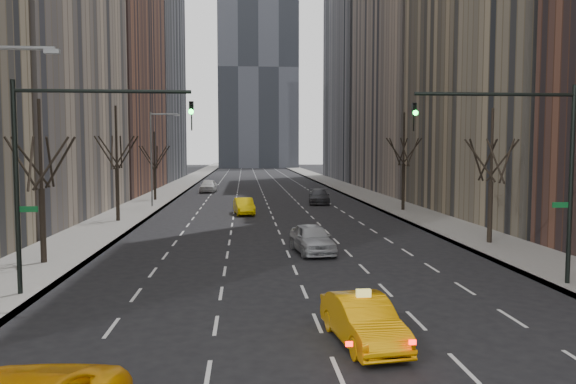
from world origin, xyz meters
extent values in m
cube|color=slate|center=(-12.25, 70.00, 0.07)|extent=(4.50, 320.00, 0.15)
cube|color=slate|center=(12.25, 70.00, 0.07)|extent=(4.50, 320.00, 0.15)
cube|color=brown|center=(-21.50, 66.00, 22.00)|extent=(14.00, 28.00, 44.00)
cube|color=slate|center=(-21.50, 96.00, 30.00)|extent=(14.00, 30.00, 60.00)
cube|color=gray|center=(21.50, 64.00, 25.00)|extent=(14.00, 28.00, 50.00)
cube|color=slate|center=(21.50, 95.00, 29.00)|extent=(14.00, 30.00, 58.00)
cylinder|color=black|center=(-12.00, 18.00, 1.93)|extent=(0.28, 0.28, 3.57)
cylinder|color=black|center=(-12.00, 18.00, 5.84)|extent=(0.16, 0.16, 4.25)
cylinder|color=black|center=(-11.85, 18.85, 4.95)|extent=(0.42, 1.80, 2.52)
cylinder|color=black|center=(-11.19, 18.29, 4.95)|extent=(1.74, 0.72, 2.52)
cylinder|color=black|center=(-11.34, 17.45, 4.95)|extent=(1.46, 1.25, 2.52)
cylinder|color=black|center=(-12.15, 17.15, 4.95)|extent=(0.42, 1.80, 2.52)
cylinder|color=black|center=(-12.81, 17.71, 4.95)|extent=(1.74, 0.72, 2.52)
cylinder|color=black|center=(-12.66, 18.55, 4.95)|extent=(1.46, 1.25, 2.52)
cylinder|color=black|center=(-12.00, 34.00, 2.15)|extent=(0.28, 0.28, 3.99)
cylinder|color=black|center=(-12.00, 34.00, 6.52)|extent=(0.16, 0.16, 4.75)
cylinder|color=black|center=(-11.85, 34.85, 5.37)|extent=(0.42, 1.80, 2.52)
cylinder|color=black|center=(-11.19, 34.29, 5.37)|extent=(1.74, 0.72, 2.52)
cylinder|color=black|center=(-11.34, 33.45, 5.37)|extent=(1.46, 1.25, 2.52)
cylinder|color=black|center=(-12.15, 33.15, 5.37)|extent=(0.42, 1.80, 2.52)
cylinder|color=black|center=(-12.81, 33.71, 5.37)|extent=(1.74, 0.72, 2.52)
cylinder|color=black|center=(-12.66, 34.55, 5.37)|extent=(1.46, 1.25, 2.52)
cylinder|color=black|center=(-12.00, 52.00, 1.83)|extent=(0.28, 0.28, 3.36)
cylinder|color=black|center=(-12.00, 52.00, 5.51)|extent=(0.16, 0.16, 4.00)
cylinder|color=black|center=(-11.85, 52.85, 4.74)|extent=(0.42, 1.80, 2.52)
cylinder|color=black|center=(-11.19, 52.29, 4.74)|extent=(1.74, 0.72, 2.52)
cylinder|color=black|center=(-11.34, 51.45, 4.74)|extent=(1.46, 1.25, 2.52)
cylinder|color=black|center=(-12.15, 51.15, 4.74)|extent=(0.42, 1.80, 2.52)
cylinder|color=black|center=(-12.81, 51.71, 4.74)|extent=(1.74, 0.72, 2.52)
cylinder|color=black|center=(-12.66, 52.55, 4.74)|extent=(1.46, 1.25, 2.52)
cylinder|color=black|center=(12.00, 22.00, 1.93)|extent=(0.28, 0.28, 3.57)
cylinder|color=black|center=(12.00, 22.00, 5.84)|extent=(0.16, 0.16, 4.25)
cylinder|color=black|center=(12.15, 22.85, 4.95)|extent=(0.42, 1.80, 2.52)
cylinder|color=black|center=(12.81, 22.29, 4.95)|extent=(1.74, 0.72, 2.52)
cylinder|color=black|center=(12.66, 21.45, 4.95)|extent=(1.46, 1.25, 2.52)
cylinder|color=black|center=(11.85, 21.15, 4.95)|extent=(0.42, 1.80, 2.52)
cylinder|color=black|center=(11.19, 21.71, 4.95)|extent=(1.74, 0.72, 2.52)
cylinder|color=black|center=(11.34, 22.55, 4.95)|extent=(1.46, 1.25, 2.52)
cylinder|color=black|center=(12.00, 40.00, 2.15)|extent=(0.28, 0.28, 3.99)
cylinder|color=black|center=(12.00, 40.00, 6.52)|extent=(0.16, 0.16, 4.75)
cylinder|color=black|center=(12.15, 40.85, 5.37)|extent=(0.42, 1.80, 2.52)
cylinder|color=black|center=(12.81, 40.29, 5.37)|extent=(1.74, 0.72, 2.52)
cylinder|color=black|center=(12.66, 39.45, 5.37)|extent=(1.46, 1.25, 2.52)
cylinder|color=black|center=(11.85, 39.15, 5.37)|extent=(0.42, 1.80, 2.52)
cylinder|color=black|center=(11.19, 39.71, 5.37)|extent=(1.74, 0.72, 2.52)
cylinder|color=black|center=(11.34, 40.55, 5.37)|extent=(1.46, 1.25, 2.52)
cylinder|color=black|center=(-10.80, 12.00, 4.15)|extent=(0.18, 0.18, 8.00)
cylinder|color=black|center=(-7.55, 12.00, 7.75)|extent=(6.50, 0.14, 0.14)
imported|color=black|center=(-4.30, 12.00, 6.85)|extent=(0.18, 0.22, 1.10)
sphere|color=#0CFF33|center=(-4.30, 11.82, 7.00)|extent=(0.20, 0.20, 0.20)
cube|color=#0C5926|center=(-10.40, 12.00, 3.35)|extent=(0.70, 0.04, 0.22)
cylinder|color=black|center=(10.80, 12.00, 4.15)|extent=(0.18, 0.18, 8.00)
cylinder|color=black|center=(7.55, 12.00, 7.75)|extent=(6.50, 0.14, 0.14)
imported|color=black|center=(4.30, 12.00, 6.85)|extent=(0.18, 0.22, 1.10)
sphere|color=#0CFF33|center=(4.30, 11.82, 7.00)|extent=(0.20, 0.20, 0.20)
cube|color=#0C5926|center=(10.40, 12.00, 3.35)|extent=(0.70, 0.04, 0.22)
cylinder|color=slate|center=(-9.90, 10.00, 8.95)|extent=(2.60, 0.14, 0.14)
cube|color=slate|center=(-8.70, 10.00, 8.85)|extent=(0.50, 0.22, 0.15)
cylinder|color=slate|center=(-11.20, 45.00, 4.65)|extent=(0.16, 0.16, 9.00)
cylinder|color=slate|center=(-9.90, 45.00, 8.95)|extent=(2.60, 0.14, 0.14)
cube|color=slate|center=(-8.70, 45.00, 8.85)|extent=(0.50, 0.22, 0.15)
imported|color=orange|center=(1.06, 5.97, 0.69)|extent=(2.00, 4.32, 1.37)
imported|color=#AAADB2|center=(1.31, 20.25, 0.78)|extent=(2.41, 4.79, 1.57)
imported|color=yellow|center=(-2.38, 38.66, 0.71)|extent=(1.99, 4.44, 1.41)
imported|color=#313237|center=(5.37, 47.73, 0.75)|extent=(2.63, 5.33, 1.49)
imported|color=silver|center=(-7.02, 64.31, 0.85)|extent=(2.26, 5.10, 1.71)
camera|label=1|loc=(-2.32, -9.58, 5.58)|focal=35.00mm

